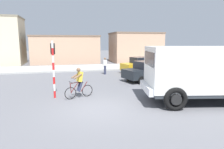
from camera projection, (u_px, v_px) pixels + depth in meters
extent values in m
plane|color=slate|center=(98.00, 109.00, 9.35)|extent=(120.00, 120.00, 0.00)
cube|color=#ADADA8|center=(77.00, 68.00, 23.18)|extent=(80.00, 5.00, 0.16)
cube|color=white|center=(199.00, 68.00, 10.16)|extent=(5.61, 3.52, 2.20)
cube|color=#2D3338|center=(198.00, 91.00, 10.36)|extent=(5.49, 3.45, 0.16)
cube|color=silver|center=(146.00, 88.00, 10.24)|extent=(0.73, 2.37, 0.36)
cube|color=black|center=(150.00, 59.00, 9.99)|extent=(0.56, 2.10, 0.70)
torus|color=black|center=(176.00, 99.00, 9.05)|extent=(1.13, 0.46, 1.10)
cylinder|color=black|center=(176.00, 99.00, 9.05)|extent=(0.55, 0.40, 0.50)
torus|color=black|center=(160.00, 87.00, 11.58)|extent=(1.13, 0.46, 1.10)
cylinder|color=black|center=(160.00, 87.00, 11.58)|extent=(0.55, 0.40, 0.50)
torus|color=black|center=(214.00, 86.00, 11.69)|extent=(1.13, 0.46, 1.10)
cylinder|color=black|center=(214.00, 86.00, 11.69)|extent=(0.55, 0.40, 0.50)
torus|color=black|center=(70.00, 93.00, 10.89)|extent=(0.65, 0.29, 0.68)
torus|color=black|center=(87.00, 91.00, 11.49)|extent=(0.65, 0.29, 0.68)
cylinder|color=#591E1E|center=(76.00, 82.00, 10.99)|extent=(0.57, 0.26, 0.09)
cylinder|color=#591E1E|center=(75.00, 87.00, 11.00)|extent=(0.49, 0.23, 0.57)
cylinder|color=#591E1E|center=(84.00, 86.00, 11.33)|extent=(0.43, 0.20, 0.57)
cylinder|color=#591E1E|center=(71.00, 88.00, 10.85)|extent=(0.10, 0.08, 0.59)
cylinder|color=black|center=(71.00, 82.00, 10.81)|extent=(0.21, 0.48, 0.03)
cube|color=black|center=(81.00, 82.00, 11.17)|extent=(0.27, 0.20, 0.06)
cube|color=gold|center=(80.00, 77.00, 11.09)|extent=(0.39, 0.41, 0.59)
sphere|color=brown|center=(78.00, 70.00, 10.98)|extent=(0.22, 0.22, 0.22)
cylinder|color=#2D334C|center=(80.00, 87.00, 11.08)|extent=(0.33, 0.22, 0.57)
cylinder|color=brown|center=(78.00, 77.00, 10.83)|extent=(0.49, 0.27, 0.29)
cylinder|color=#2D334C|center=(79.00, 86.00, 11.24)|extent=(0.33, 0.22, 0.57)
cylinder|color=brown|center=(75.00, 76.00, 11.09)|extent=(0.49, 0.27, 0.29)
cylinder|color=red|center=(55.00, 94.00, 11.21)|extent=(0.12, 0.12, 0.40)
cylinder|color=white|center=(54.00, 87.00, 11.14)|extent=(0.12, 0.12, 0.40)
cylinder|color=red|center=(54.00, 80.00, 11.08)|extent=(0.12, 0.12, 0.40)
cylinder|color=white|center=(54.00, 73.00, 11.01)|extent=(0.12, 0.12, 0.40)
cylinder|color=red|center=(53.00, 66.00, 10.94)|extent=(0.12, 0.12, 0.40)
cylinder|color=white|center=(53.00, 59.00, 10.88)|extent=(0.12, 0.12, 0.40)
cylinder|color=red|center=(53.00, 52.00, 10.81)|extent=(0.12, 0.12, 0.40)
cylinder|color=white|center=(52.00, 44.00, 10.75)|extent=(0.12, 0.12, 0.40)
cube|color=black|center=(53.00, 49.00, 10.96)|extent=(0.24, 0.20, 0.60)
sphere|color=red|center=(53.00, 49.00, 11.07)|extent=(0.14, 0.14, 0.14)
cube|color=#1E2328|center=(148.00, 73.00, 16.02)|extent=(4.31, 2.71, 0.70)
cube|color=black|center=(149.00, 65.00, 15.98)|extent=(2.51, 1.98, 0.60)
cylinder|color=black|center=(142.00, 80.00, 14.75)|extent=(0.63, 0.33, 0.60)
cylinder|color=black|center=(129.00, 77.00, 16.21)|extent=(0.63, 0.33, 0.60)
cylinder|color=black|center=(166.00, 77.00, 15.95)|extent=(0.63, 0.33, 0.60)
cylinder|color=black|center=(152.00, 74.00, 17.41)|extent=(0.63, 0.33, 0.60)
cube|color=#1E2328|center=(183.00, 70.00, 17.33)|extent=(4.07, 1.87, 0.70)
cube|color=black|center=(182.00, 63.00, 17.18)|extent=(2.26, 1.54, 0.60)
cylinder|color=black|center=(189.00, 72.00, 18.54)|extent=(0.61, 0.21, 0.60)
cylinder|color=black|center=(202.00, 75.00, 16.93)|extent=(0.61, 0.21, 0.60)
cylinder|color=black|center=(165.00, 73.00, 17.85)|extent=(0.61, 0.21, 0.60)
cylinder|color=black|center=(177.00, 77.00, 16.24)|extent=(0.61, 0.21, 0.60)
cube|color=gold|center=(141.00, 66.00, 20.05)|extent=(4.29, 2.59, 0.70)
cube|color=black|center=(142.00, 60.00, 20.01)|extent=(2.48, 1.92, 0.60)
cylinder|color=black|center=(136.00, 72.00, 18.80)|extent=(0.63, 0.32, 0.60)
cylinder|color=black|center=(126.00, 70.00, 20.29)|extent=(0.63, 0.32, 0.60)
cylinder|color=black|center=(156.00, 70.00, 19.93)|extent=(0.63, 0.32, 0.60)
cylinder|color=black|center=(146.00, 68.00, 21.42)|extent=(0.63, 0.32, 0.60)
cylinder|color=#2D334C|center=(105.00, 70.00, 19.16)|extent=(0.22, 0.22, 0.85)
cube|color=white|center=(105.00, 63.00, 19.05)|extent=(0.34, 0.22, 0.56)
sphere|color=brown|center=(105.00, 59.00, 18.98)|extent=(0.20, 0.20, 0.20)
cube|color=tan|center=(66.00, 50.00, 29.73)|extent=(9.42, 6.20, 3.79)
cube|color=#775E4C|center=(65.00, 36.00, 29.40)|extent=(9.61, 6.32, 0.20)
cube|color=tan|center=(135.00, 48.00, 30.81)|extent=(7.29, 5.26, 4.27)
cube|color=#775E4C|center=(135.00, 33.00, 30.44)|extent=(7.43, 5.37, 0.20)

